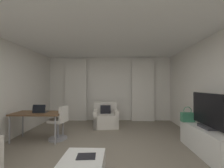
{
  "coord_description": "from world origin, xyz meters",
  "views": [
    {
      "loc": [
        0.3,
        -2.74,
        1.44
      ],
      "look_at": [
        0.17,
        1.25,
        1.48
      ],
      "focal_mm": 22.21,
      "sensor_mm": 36.0,
      "label": 1
    }
  ],
  "objects_px": {
    "armchair": "(106,118)",
    "desk": "(38,115)",
    "magazine_open": "(86,156)",
    "tv_console": "(207,141)",
    "handbag_primary": "(188,117)",
    "laptop": "(40,111)",
    "desk_chair": "(59,125)",
    "tv_flatscreen": "(207,112)"
  },
  "relations": [
    {
      "from": "magazine_open",
      "to": "tv_console",
      "type": "relative_size",
      "value": 0.21
    },
    {
      "from": "desk_chair",
      "to": "tv_flatscreen",
      "type": "distance_m",
      "value": 3.51
    },
    {
      "from": "desk_chair",
      "to": "handbag_primary",
      "type": "relative_size",
      "value": 2.39
    },
    {
      "from": "desk",
      "to": "laptop",
      "type": "xyz_separation_m",
      "value": [
        0.08,
        -0.02,
        0.11
      ]
    },
    {
      "from": "armchair",
      "to": "handbag_primary",
      "type": "distance_m",
      "value": 2.58
    },
    {
      "from": "armchair",
      "to": "tv_flatscreen",
      "type": "bearing_deg",
      "value": -40.53
    },
    {
      "from": "tv_console",
      "to": "tv_flatscreen",
      "type": "distance_m",
      "value": 0.62
    },
    {
      "from": "magazine_open",
      "to": "tv_console",
      "type": "bearing_deg",
      "value": 20.43
    },
    {
      "from": "laptop",
      "to": "magazine_open",
      "type": "xyz_separation_m",
      "value": [
        1.53,
        -1.47,
        -0.4
      ]
    },
    {
      "from": "magazine_open",
      "to": "handbag_primary",
      "type": "height_order",
      "value": "handbag_primary"
    },
    {
      "from": "laptop",
      "to": "tv_flatscreen",
      "type": "bearing_deg",
      "value": -8.99
    },
    {
      "from": "desk_chair",
      "to": "tv_flatscreen",
      "type": "bearing_deg",
      "value": -11.79
    },
    {
      "from": "tv_console",
      "to": "handbag_primary",
      "type": "height_order",
      "value": "handbag_primary"
    },
    {
      "from": "desk",
      "to": "armchair",
      "type": "bearing_deg",
      "value": 37.68
    },
    {
      "from": "desk",
      "to": "handbag_primary",
      "type": "xyz_separation_m",
      "value": [
        3.81,
        -0.12,
        0.01
      ]
    },
    {
      "from": "armchair",
      "to": "tv_console",
      "type": "height_order",
      "value": "armchair"
    },
    {
      "from": "desk",
      "to": "desk_chair",
      "type": "bearing_deg",
      "value": 8.05
    },
    {
      "from": "laptop",
      "to": "handbag_primary",
      "type": "bearing_deg",
      "value": -1.48
    },
    {
      "from": "armchair",
      "to": "handbag_primary",
      "type": "relative_size",
      "value": 2.49
    },
    {
      "from": "armchair",
      "to": "desk",
      "type": "relative_size",
      "value": 0.73
    },
    {
      "from": "armchair",
      "to": "laptop",
      "type": "bearing_deg",
      "value": -140.55
    },
    {
      "from": "armchair",
      "to": "magazine_open",
      "type": "distance_m",
      "value": 2.79
    },
    {
      "from": "tv_flatscreen",
      "to": "handbag_primary",
      "type": "bearing_deg",
      "value": 104.3
    },
    {
      "from": "laptop",
      "to": "magazine_open",
      "type": "relative_size",
      "value": 1.13
    },
    {
      "from": "laptop",
      "to": "magazine_open",
      "type": "bearing_deg",
      "value": -43.83
    },
    {
      "from": "armchair",
      "to": "handbag_primary",
      "type": "bearing_deg",
      "value": -33.66
    },
    {
      "from": "tv_console",
      "to": "handbag_primary",
      "type": "relative_size",
      "value": 3.78
    },
    {
      "from": "handbag_primary",
      "to": "desk_chair",
      "type": "bearing_deg",
      "value": 176.59
    },
    {
      "from": "armchair",
      "to": "magazine_open",
      "type": "height_order",
      "value": "armchair"
    },
    {
      "from": "tv_console",
      "to": "tv_flatscreen",
      "type": "bearing_deg",
      "value": -90.0
    },
    {
      "from": "desk",
      "to": "laptop",
      "type": "distance_m",
      "value": 0.14
    },
    {
      "from": "desk_chair",
      "to": "magazine_open",
      "type": "relative_size",
      "value": 2.97
    },
    {
      "from": "armchair",
      "to": "tv_console",
      "type": "relative_size",
      "value": 0.66
    },
    {
      "from": "desk_chair",
      "to": "magazine_open",
      "type": "height_order",
      "value": "desk_chair"
    },
    {
      "from": "tv_console",
      "to": "handbag_primary",
      "type": "bearing_deg",
      "value": 104.51
    },
    {
      "from": "tv_flatscreen",
      "to": "handbag_primary",
      "type": "xyz_separation_m",
      "value": [
        -0.13,
        0.51,
        -0.22
      ]
    },
    {
      "from": "handbag_primary",
      "to": "magazine_open",
      "type": "bearing_deg",
      "value": -147.97
    },
    {
      "from": "magazine_open",
      "to": "handbag_primary",
      "type": "xyz_separation_m",
      "value": [
        2.2,
        1.38,
        0.3
      ]
    },
    {
      "from": "desk_chair",
      "to": "handbag_primary",
      "type": "bearing_deg",
      "value": -3.41
    },
    {
      "from": "desk_chair",
      "to": "laptop",
      "type": "distance_m",
      "value": 0.61
    },
    {
      "from": "armchair",
      "to": "desk_chair",
      "type": "xyz_separation_m",
      "value": [
        -1.14,
        -1.22,
        0.11
      ]
    },
    {
      "from": "magazine_open",
      "to": "tv_flatscreen",
      "type": "bearing_deg",
      "value": 20.27
    }
  ]
}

